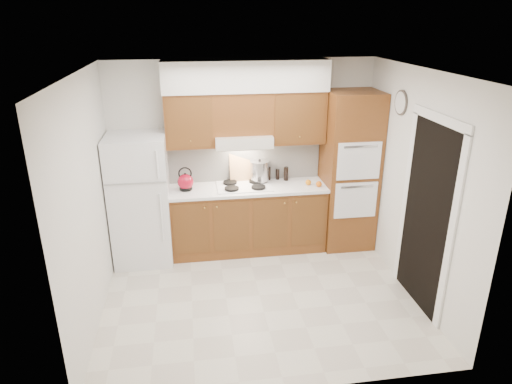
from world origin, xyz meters
TOP-DOWN VIEW (x-y plane):
  - floor at (0.00, 0.00)m, footprint 3.60×3.60m
  - ceiling at (0.00, 0.00)m, footprint 3.60×3.60m
  - wall_back at (0.00, 1.50)m, footprint 3.60×0.02m
  - wall_left at (-1.80, 0.00)m, footprint 0.02×3.00m
  - wall_right at (1.80, 0.00)m, footprint 0.02×3.00m
  - fridge at (-1.41, 1.14)m, footprint 0.75×0.72m
  - base_cabinets at (0.02, 1.20)m, footprint 2.11×0.60m
  - countertop at (0.03, 1.19)m, footprint 2.13×0.62m
  - backsplash at (0.02, 1.49)m, footprint 2.11×0.03m
  - oven_cabinet at (1.44, 1.18)m, footprint 0.70×0.65m
  - upper_cab_left at (-0.71, 1.33)m, footprint 0.63×0.33m
  - upper_cab_right at (0.72, 1.33)m, footprint 0.73×0.33m
  - range_hood at (-0.02, 1.27)m, footprint 0.75×0.45m
  - upper_cab_over_hood at (-0.02, 1.33)m, footprint 0.75×0.33m
  - soffit at (0.03, 1.32)m, footprint 2.13×0.36m
  - cooktop at (-0.02, 1.21)m, footprint 0.74×0.50m
  - doorway at (1.79, -0.35)m, footprint 0.02×0.90m
  - wall_clock at (1.79, 0.55)m, footprint 0.02×0.30m
  - kettle at (-0.81, 1.19)m, footprint 0.24×0.24m
  - cutting_board at (-0.04, 1.45)m, footprint 0.32×0.13m
  - stock_pot at (0.21, 1.36)m, footprint 0.31×0.31m
  - condiment_a at (0.36, 1.43)m, footprint 0.06×0.06m
  - condiment_b at (0.59, 1.37)m, footprint 0.06×0.06m
  - condiment_c at (0.48, 1.43)m, footprint 0.07×0.07m
  - orange_near at (0.98, 1.05)m, footprint 0.10×0.10m
  - orange_far at (0.86, 1.14)m, footprint 0.09×0.09m

SIDE VIEW (x-z plane):
  - floor at x=0.00m, z-range 0.00..0.00m
  - base_cabinets at x=0.02m, z-range 0.00..0.90m
  - fridge at x=-1.41m, z-range 0.00..1.72m
  - countertop at x=0.03m, z-range 0.90..0.94m
  - cooktop at x=-0.02m, z-range 0.94..0.95m
  - orange_far at x=0.86m, z-range 0.94..1.02m
  - orange_near at x=0.98m, z-range 0.94..1.02m
  - condiment_c at x=0.48m, z-range 0.94..1.09m
  - condiment_a at x=0.36m, z-range 0.94..1.13m
  - condiment_b at x=0.59m, z-range 0.94..1.14m
  - doorway at x=1.79m, z-range 0.00..2.10m
  - kettle at x=-0.81m, z-range 0.95..1.16m
  - oven_cabinet at x=1.44m, z-range 0.00..2.20m
  - stock_pot at x=0.21m, z-range 0.97..1.24m
  - cutting_board at x=-0.04m, z-range 0.93..1.35m
  - backsplash at x=0.02m, z-range 0.94..1.50m
  - wall_back at x=0.00m, z-range 0.00..2.60m
  - wall_left at x=-1.80m, z-range 0.00..2.60m
  - wall_right at x=1.80m, z-range 0.00..2.60m
  - range_hood at x=-0.02m, z-range 1.50..1.65m
  - upper_cab_left at x=-0.71m, z-range 1.50..2.20m
  - upper_cab_right at x=0.72m, z-range 1.50..2.20m
  - upper_cab_over_hood at x=-0.02m, z-range 1.65..2.20m
  - wall_clock at x=1.79m, z-range 2.00..2.30m
  - soffit at x=0.03m, z-range 2.20..2.60m
  - ceiling at x=0.00m, z-range 2.60..2.60m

